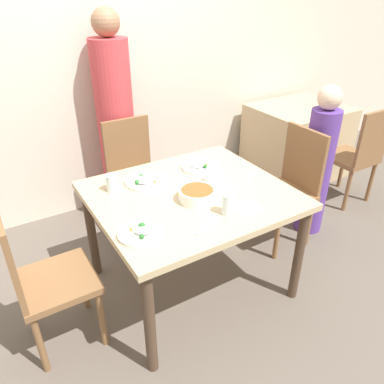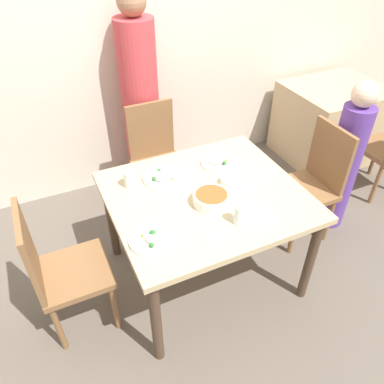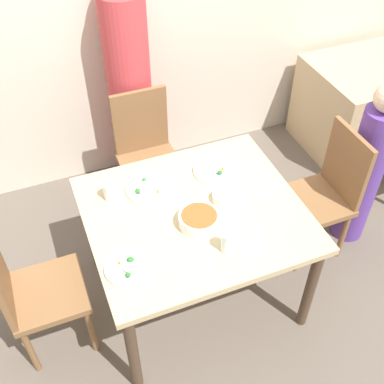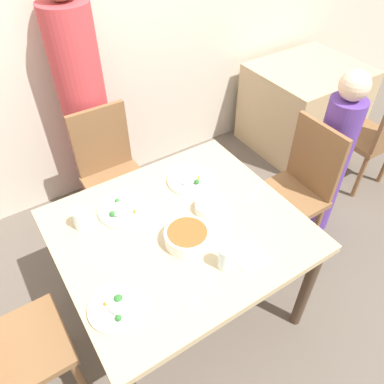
% 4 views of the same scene
% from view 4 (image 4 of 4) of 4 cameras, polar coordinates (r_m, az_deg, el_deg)
% --- Properties ---
extents(ground_plane, '(10.00, 10.00, 0.00)m').
position_cam_4_polar(ground_plane, '(2.42, -1.54, -16.89)').
color(ground_plane, '#60564C').
extents(wall_back, '(10.00, 0.06, 2.70)m').
position_cam_4_polar(wall_back, '(2.64, -20.11, 24.28)').
color(wall_back, beige).
rests_on(wall_back, ground_plane).
extents(dining_table, '(1.15, 1.02, 0.72)m').
position_cam_4_polar(dining_table, '(1.90, -1.90, -7.11)').
color(dining_table, tan).
rests_on(dining_table, ground_plane).
extents(chair_adult_spot, '(0.40, 0.40, 0.91)m').
position_cam_4_polar(chair_adult_spot, '(2.57, -12.04, 3.06)').
color(chair_adult_spot, brown).
rests_on(chair_adult_spot, ground_plane).
extents(chair_child_spot, '(0.40, 0.40, 0.91)m').
position_cam_4_polar(chair_child_spot, '(2.49, 15.66, 0.72)').
color(chair_child_spot, brown).
rests_on(chair_child_spot, ground_plane).
extents(chair_empty_left, '(0.40, 0.40, 0.91)m').
position_cam_4_polar(chair_empty_left, '(1.95, -27.16, -20.75)').
color(chair_empty_left, brown).
rests_on(chair_empty_left, ground_plane).
extents(person_adult, '(0.30, 0.30, 1.68)m').
position_cam_4_polar(person_adult, '(2.65, -15.85, 11.79)').
color(person_adult, '#C63D42').
rests_on(person_adult, ground_plane).
extents(person_child, '(0.22, 0.22, 1.20)m').
position_cam_4_polar(person_child, '(2.62, 20.31, 4.33)').
color(person_child, '#5B3893').
rests_on(person_child, ground_plane).
extents(bowl_curry, '(0.21, 0.21, 0.07)m').
position_cam_4_polar(bowl_curry, '(1.75, -0.74, -6.78)').
color(bowl_curry, white).
rests_on(bowl_curry, dining_table).
extents(plate_rice_adult, '(0.22, 0.22, 0.06)m').
position_cam_4_polar(plate_rice_adult, '(1.59, -11.46, -16.84)').
color(plate_rice_adult, white).
rests_on(plate_rice_adult, dining_table).
extents(plate_rice_child, '(0.25, 0.25, 0.05)m').
position_cam_4_polar(plate_rice_child, '(2.07, -0.41, 1.87)').
color(plate_rice_child, white).
rests_on(plate_rice_child, dining_table).
extents(plate_noodles, '(0.27, 0.27, 0.05)m').
position_cam_4_polar(plate_noodles, '(1.93, -10.43, -2.55)').
color(plate_noodles, white).
rests_on(plate_noodles, dining_table).
extents(bowl_rice_small, '(0.14, 0.14, 0.05)m').
position_cam_4_polar(bowl_rice_small, '(1.90, 2.52, -2.28)').
color(bowl_rice_small, white).
rests_on(bowl_rice_small, dining_table).
extents(glass_water_tall, '(0.07, 0.07, 0.12)m').
position_cam_4_polar(glass_water_tall, '(1.65, 5.13, -9.94)').
color(glass_water_tall, silver).
rests_on(glass_water_tall, dining_table).
extents(glass_water_short, '(0.07, 0.07, 0.11)m').
position_cam_4_polar(glass_water_short, '(1.88, -16.63, -3.92)').
color(glass_water_short, silver).
rests_on(glass_water_short, dining_table).
extents(napkin_folded, '(0.14, 0.14, 0.01)m').
position_cam_4_polar(napkin_folded, '(1.74, 8.65, -9.59)').
color(napkin_folded, white).
rests_on(napkin_folded, dining_table).
extents(fork_steel, '(0.17, 0.10, 0.01)m').
position_cam_4_polar(fork_steel, '(2.02, 9.25, -0.35)').
color(fork_steel, silver).
rests_on(fork_steel, dining_table).
extents(spoon_steel, '(0.18, 0.08, 0.01)m').
position_cam_4_polar(spoon_steel, '(1.62, 1.17, -14.92)').
color(spoon_steel, silver).
rests_on(spoon_steel, dining_table).
extents(background_table, '(0.89, 0.77, 0.73)m').
position_cam_4_polar(background_table, '(3.59, 16.50, 12.36)').
color(background_table, tan).
rests_on(background_table, ground_plane).
extents(chair_background, '(0.40, 0.40, 0.91)m').
position_cam_4_polar(chair_background, '(3.19, 26.18, 7.97)').
color(chair_background, brown).
rests_on(chair_background, ground_plane).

